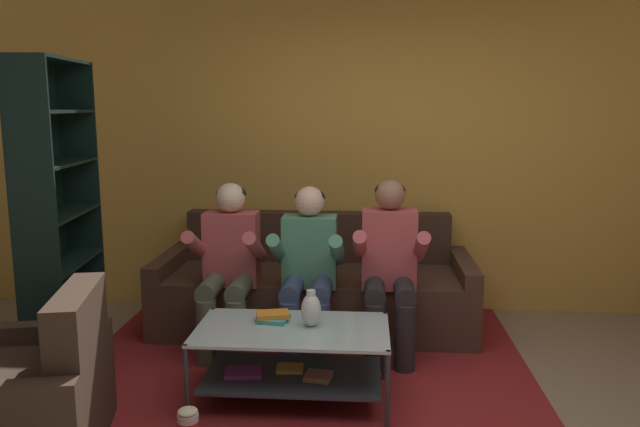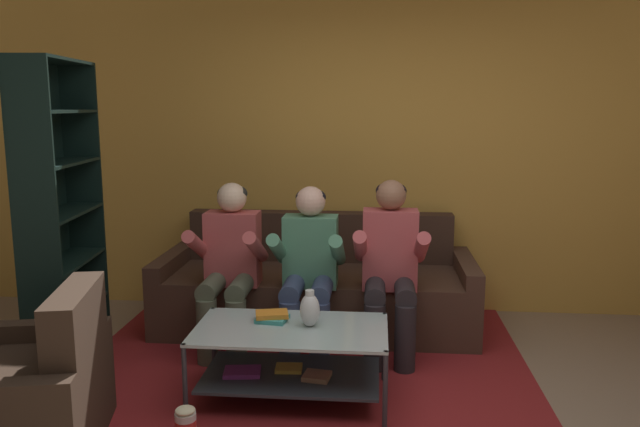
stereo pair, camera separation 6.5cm
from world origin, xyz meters
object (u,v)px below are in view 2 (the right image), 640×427
popcorn_tub (186,423)px  couch (317,290)px  person_seated_left (230,261)px  book_stack (272,317)px  bookshelf (59,246)px  armchair (12,402)px  person_seated_right (390,262)px  coffee_table (290,352)px  vase (310,309)px  person_seated_middle (309,264)px

popcorn_tub → couch: bearing=74.0°
person_seated_left → book_stack: (0.41, -0.63, -0.18)m
bookshelf → book_stack: bearing=-14.3°
armchair → person_seated_right: bearing=37.7°
person_seated_right → popcorn_tub: 1.74m
person_seated_right → coffee_table: bearing=-128.6°
couch → coffee_table: bearing=-91.4°
person_seated_right → bookshelf: size_ratio=0.60×
bookshelf → armchair: (0.36, -1.21, -0.51)m
person_seated_right → person_seated_left: bearing=-179.8°
person_seated_left → bookshelf: bearing=-167.9°
armchair → coffee_table: bearing=28.9°
vase → bookshelf: (-1.76, 0.46, 0.24)m
vase → book_stack: bearing=162.6°
person_seated_middle → coffee_table: (-0.03, -0.74, -0.35)m
book_stack → popcorn_tub: 0.80m
person_seated_middle → book_stack: (-0.15, -0.63, -0.17)m
person_seated_right → bookshelf: (-2.24, -0.24, 0.12)m
couch → book_stack: size_ratio=11.22×
coffee_table → bookshelf: 1.79m
coffee_table → couch: bearing=88.6°
armchair → book_stack: bearing=35.3°
couch → armchair: (-1.32, -2.00, -0.01)m
coffee_table → book_stack: bearing=138.1°
coffee_table → book_stack: book_stack is taller
couch → vase: (0.08, -1.26, 0.26)m
couch → popcorn_tub: bearing=-106.0°
coffee_table → person_seated_left: bearing=125.6°
couch → vase: bearing=-86.2°
person_seated_middle → armchair: bearing=-132.3°
person_seated_left → book_stack: bearing=-57.1°
coffee_table → book_stack: (-0.12, 0.11, 0.18)m
coffee_table → armchair: bearing=-151.1°
coffee_table → popcorn_tub: (-0.48, -0.50, -0.21)m
vase → person_seated_left: bearing=132.5°
vase → popcorn_tub: 0.92m
popcorn_tub → person_seated_middle: bearing=67.4°
vase → armchair: armchair is taller
person_seated_left → person_seated_right: person_seated_right is taller
person_seated_left → person_seated_middle: bearing=-0.2°
person_seated_right → coffee_table: 1.02m
book_stack → bookshelf: bookshelf is taller
coffee_table → bookshelf: (-1.65, 0.50, 0.50)m
armchair → popcorn_tub: bearing=15.0°
couch → person_seated_right: person_seated_right is taller
coffee_table → vase: (0.11, 0.04, 0.26)m
person_seated_right → armchair: bearing=-142.3°
book_stack → armchair: 1.44m
bookshelf → person_seated_right: bearing=6.2°
person_seated_left → person_seated_middle: person_seated_left is taller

